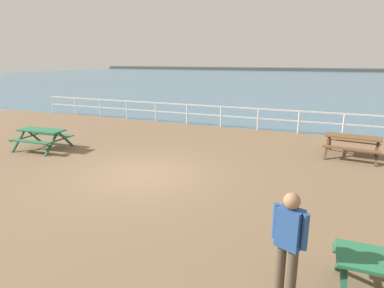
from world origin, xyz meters
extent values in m
cube|color=brown|center=(0.00, 0.00, -0.10)|extent=(30.00, 24.00, 0.20)
cube|color=#476B84|center=(0.00, 52.75, 0.00)|extent=(142.00, 90.00, 0.01)
cube|color=#4C4C47|center=(0.00, 95.75, 0.00)|extent=(142.00, 6.00, 1.80)
cube|color=white|center=(0.00, 7.75, 1.05)|extent=(23.00, 0.06, 0.06)
cube|color=white|center=(0.00, 7.75, 0.58)|extent=(23.00, 0.05, 0.05)
cylinder|color=white|center=(-11.50, 7.75, 0.53)|extent=(0.07, 0.07, 1.05)
cylinder|color=white|center=(-9.58, 7.75, 0.53)|extent=(0.07, 0.07, 1.05)
cylinder|color=white|center=(-7.67, 7.75, 0.53)|extent=(0.07, 0.07, 1.05)
cylinder|color=white|center=(-5.75, 7.75, 0.53)|extent=(0.07, 0.07, 1.05)
cylinder|color=white|center=(-3.83, 7.75, 0.53)|extent=(0.07, 0.07, 1.05)
cylinder|color=white|center=(-1.92, 7.75, 0.53)|extent=(0.07, 0.07, 1.05)
cylinder|color=white|center=(0.00, 7.75, 0.53)|extent=(0.07, 0.07, 1.05)
cylinder|color=white|center=(1.92, 7.75, 0.53)|extent=(0.07, 0.07, 1.05)
cylinder|color=white|center=(3.83, 7.75, 0.53)|extent=(0.07, 0.07, 1.05)
cylinder|color=white|center=(5.75, 7.75, 0.53)|extent=(0.07, 0.07, 1.05)
cube|color=#286B47|center=(-5.02, 0.94, 0.75)|extent=(1.84, 0.82, 0.05)
cube|color=#286B47|center=(-5.07, 1.56, 0.45)|extent=(1.81, 0.38, 0.04)
cube|color=#286B47|center=(-4.98, 0.33, 0.45)|extent=(1.81, 0.38, 0.04)
cube|color=#1E5035|center=(-4.27, 1.37, 0.38)|extent=(0.13, 0.80, 0.79)
cube|color=#1E5035|center=(-4.22, 0.62, 0.38)|extent=(0.13, 0.80, 0.79)
cube|color=#1E5035|center=(-4.25, 1.00, 0.42)|extent=(0.16, 1.50, 0.04)
cube|color=#1E5035|center=(-5.83, 1.26, 0.38)|extent=(0.13, 0.80, 0.79)
cube|color=#1E5035|center=(-5.78, 0.52, 0.38)|extent=(0.13, 0.80, 0.79)
cube|color=#1E5035|center=(-5.80, 0.89, 0.42)|extent=(0.16, 1.50, 0.04)
cube|color=brown|center=(5.97, 4.45, 0.75)|extent=(1.86, 0.89, 0.05)
cube|color=brown|center=(6.03, 5.06, 0.45)|extent=(1.82, 0.45, 0.04)
cube|color=brown|center=(5.90, 3.83, 0.45)|extent=(1.82, 0.45, 0.04)
cube|color=#50351E|center=(6.78, 4.74, 0.38)|extent=(0.16, 0.80, 0.79)
cube|color=#50351E|center=(6.70, 3.99, 0.38)|extent=(0.16, 0.80, 0.79)
cube|color=#50351E|center=(6.74, 4.36, 0.42)|extent=(0.22, 1.50, 0.04)
cube|color=#50351E|center=(5.23, 4.90, 0.38)|extent=(0.16, 0.80, 0.79)
cube|color=#50351E|center=(5.15, 4.16, 0.38)|extent=(0.16, 0.80, 0.79)
cube|color=#50351E|center=(5.19, 4.53, 0.42)|extent=(0.22, 1.50, 0.04)
cube|color=#1E5035|center=(5.47, -3.04, 0.38)|extent=(0.10, 0.79, 0.79)
cube|color=#1E5035|center=(5.48, -3.42, 0.42)|extent=(0.10, 1.50, 0.04)
cylinder|color=#4C4233|center=(4.65, -3.68, 0.42)|extent=(0.14, 0.14, 0.85)
cylinder|color=#4C4233|center=(4.81, -3.75, 0.42)|extent=(0.14, 0.14, 0.85)
cube|color=#264C8C|center=(4.73, -3.72, 1.14)|extent=(0.40, 0.33, 0.58)
cylinder|color=#264C8C|center=(4.53, -3.64, 1.17)|extent=(0.09, 0.09, 0.52)
cylinder|color=#264C8C|center=(4.94, -3.79, 1.17)|extent=(0.09, 0.09, 0.52)
sphere|color=#9E7051|center=(4.73, -3.72, 1.54)|extent=(0.23, 0.23, 0.23)
camera|label=1|loc=(5.06, -7.92, 3.39)|focal=30.17mm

